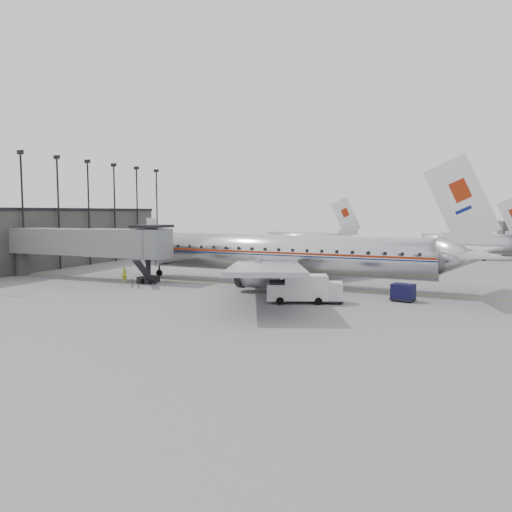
{
  "coord_description": "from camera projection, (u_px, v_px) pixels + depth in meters",
  "views": [
    {
      "loc": [
        21.59,
        -42.71,
        7.84
      ],
      "look_at": [
        2.75,
        5.33,
        3.2
      ],
      "focal_mm": 35.0,
      "sensor_mm": 36.0,
      "label": 1
    }
  ],
  "objects": [
    {
      "name": "distant_aircraft_mid",
      "position": [
        468.0,
        242.0,
        81.77
      ],
      "size": [
        16.39,
        3.2,
        10.26
      ],
      "color": "silver",
      "rests_on": "ground"
    },
    {
      "name": "apron_line",
      "position": [
        260.0,
        286.0,
        52.63
      ],
      "size": [
        60.0,
        0.15,
        0.01
      ],
      "primitive_type": "cube",
      "rotation": [
        0.0,
        0.0,
        1.57
      ],
      "color": "gold",
      "rests_on": "ground"
    },
    {
      "name": "jet_bridge",
      "position": [
        94.0,
        243.0,
        57.24
      ],
      "size": [
        21.0,
        6.2,
        7.1
      ],
      "color": "slate",
      "rests_on": "ground"
    },
    {
      "name": "baggage_cart_navy",
      "position": [
        403.0,
        292.0,
        43.45
      ],
      "size": [
        2.24,
        1.91,
        1.53
      ],
      "rotation": [
        0.0,
        0.0,
        -0.24
      ],
      "color": "black",
      "rests_on": "ground"
    },
    {
      "name": "terminal",
      "position": [
        23.0,
        239.0,
        69.43
      ],
      "size": [
        12.0,
        46.0,
        8.0
      ],
      "primitive_type": "cube",
      "color": "#373432",
      "rests_on": "ground"
    },
    {
      "name": "ramp_worker",
      "position": [
        125.0,
        275.0,
        55.23
      ],
      "size": [
        0.68,
        0.54,
        1.64
      ],
      "primitive_type": "imported",
      "rotation": [
        0.0,
        0.0,
        0.28
      ],
      "color": "#ADC216",
      "rests_on": "ground"
    },
    {
      "name": "ground",
      "position": [
        209.0,
        293.0,
        48.15
      ],
      "size": [
        160.0,
        160.0,
        0.0
      ],
      "primitive_type": "plane",
      "color": "slate",
      "rests_on": "ground"
    },
    {
      "name": "floodlight_masts",
      "position": [
        74.0,
        207.0,
        69.46
      ],
      "size": [
        0.9,
        42.25,
        15.25
      ],
      "color": "black",
      "rests_on": "ground"
    },
    {
      "name": "baggage_cart_white",
      "position": [
        329.0,
        292.0,
        42.61
      ],
      "size": [
        2.72,
        2.34,
        1.82
      ],
      "rotation": [
        0.0,
        0.0,
        0.28
      ],
      "color": "#BDBEBF",
      "rests_on": "ground"
    },
    {
      "name": "distant_aircraft_near",
      "position": [
        308.0,
        240.0,
        87.51
      ],
      "size": [
        16.39,
        3.2,
        10.26
      ],
      "color": "silver",
      "rests_on": "ground"
    },
    {
      "name": "service_van",
      "position": [
        298.0,
        288.0,
        42.71
      ],
      "size": [
        5.49,
        3.58,
        2.41
      ],
      "rotation": [
        0.0,
        0.0,
        0.35
      ],
      "color": "silver",
      "rests_on": "ground"
    },
    {
      "name": "airliner",
      "position": [
        284.0,
        254.0,
        53.1
      ],
      "size": [
        41.48,
        38.33,
        13.12
      ],
      "rotation": [
        0.0,
        0.0,
        -0.07
      ],
      "color": "silver",
      "rests_on": "ground"
    }
  ]
}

